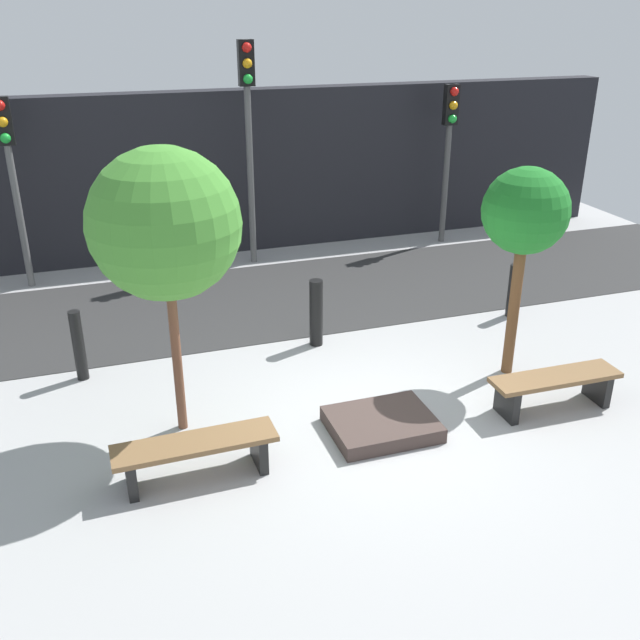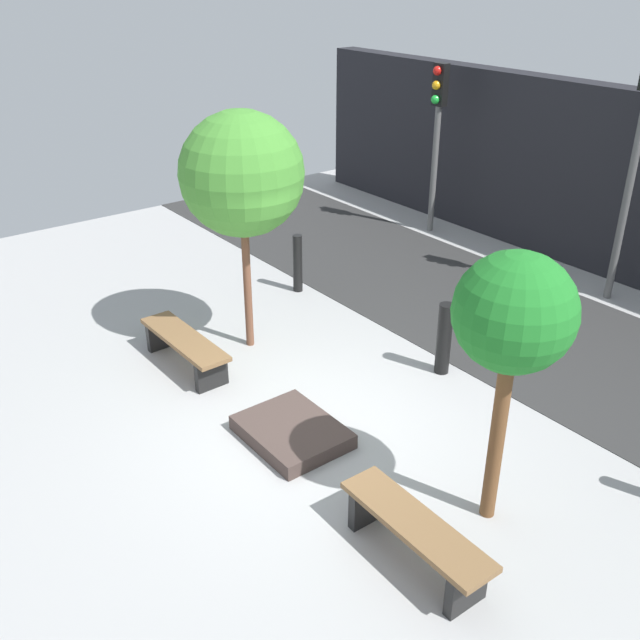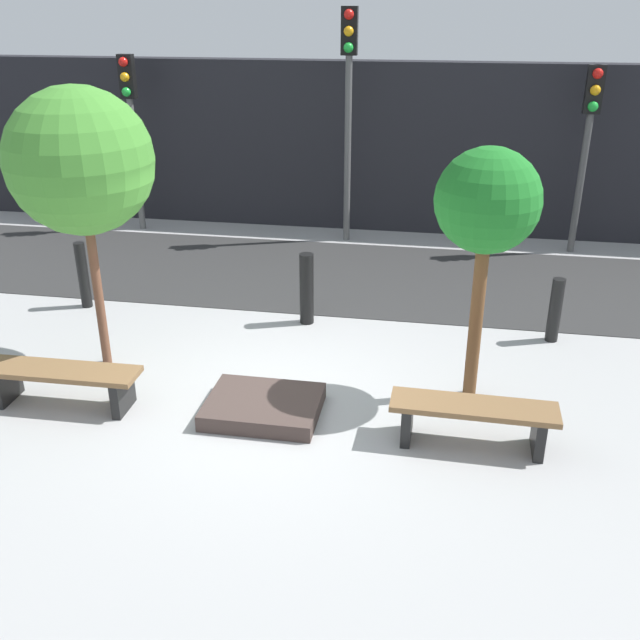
{
  "view_description": "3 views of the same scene",
  "coord_description": "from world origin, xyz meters",
  "px_view_note": "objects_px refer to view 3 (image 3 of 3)",
  "views": [
    {
      "loc": [
        -2.99,
        -6.85,
        4.67
      ],
      "look_at": [
        -0.52,
        0.51,
        1.2
      ],
      "focal_mm": 40.0,
      "sensor_mm": 36.0,
      "label": 1
    },
    {
      "loc": [
        5.61,
        -4.12,
        5.03
      ],
      "look_at": [
        -0.33,
        0.42,
        1.22
      ],
      "focal_mm": 40.0,
      "sensor_mm": 36.0,
      "label": 2
    },
    {
      "loc": [
        1.79,
        -6.77,
        4.14
      ],
      "look_at": [
        0.5,
        0.49,
        0.85
      ],
      "focal_mm": 40.0,
      "sensor_mm": 36.0,
      "label": 3
    }
  ],
  "objects_px": {
    "bench_left": "(63,379)",
    "traffic_light_west": "(130,111)",
    "bollard_far_left": "(83,275)",
    "planter_bed": "(263,407)",
    "bench_right": "(473,416)",
    "bollard_left": "(307,289)",
    "traffic_light_mid_west": "(349,86)",
    "traffic_light_mid_east": "(589,126)",
    "tree_behind_left_bench": "(80,162)",
    "tree_behind_right_bench": "(487,204)",
    "bollard_center": "(555,310)"
  },
  "relations": [
    {
      "from": "bench_left",
      "to": "traffic_light_west",
      "type": "relative_size",
      "value": 0.53
    },
    {
      "from": "bollard_far_left",
      "to": "planter_bed",
      "type": "bearing_deg",
      "value": -36.76
    },
    {
      "from": "bench_right",
      "to": "planter_bed",
      "type": "height_order",
      "value": "bench_right"
    },
    {
      "from": "bench_right",
      "to": "bollard_left",
      "type": "distance_m",
      "value": 3.5
    },
    {
      "from": "traffic_light_west",
      "to": "traffic_light_mid_west",
      "type": "distance_m",
      "value": 4.14
    },
    {
      "from": "bench_right",
      "to": "traffic_light_west",
      "type": "bearing_deg",
      "value": 134.9
    },
    {
      "from": "bench_left",
      "to": "traffic_light_mid_east",
      "type": "distance_m",
      "value": 9.35
    },
    {
      "from": "tree_behind_left_bench",
      "to": "tree_behind_right_bench",
      "type": "distance_m",
      "value": 4.47
    },
    {
      "from": "traffic_light_west",
      "to": "traffic_light_mid_east",
      "type": "relative_size",
      "value": 1.02
    },
    {
      "from": "tree_behind_right_bench",
      "to": "bollard_far_left",
      "type": "relative_size",
      "value": 2.87
    },
    {
      "from": "tree_behind_right_bench",
      "to": "bollard_center",
      "type": "xyz_separation_m",
      "value": [
        1.1,
        1.65,
        -1.8
      ]
    },
    {
      "from": "tree_behind_right_bench",
      "to": "traffic_light_mid_east",
      "type": "relative_size",
      "value": 0.88
    },
    {
      "from": "bollard_left",
      "to": "bollard_center",
      "type": "bearing_deg",
      "value": 0.0
    },
    {
      "from": "tree_behind_right_bench",
      "to": "traffic_light_west",
      "type": "xyz_separation_m",
      "value": [
        -6.34,
        5.56,
        0.04
      ]
    },
    {
      "from": "bollard_center",
      "to": "bench_right",
      "type": "bearing_deg",
      "value": -112.26
    },
    {
      "from": "traffic_light_west",
      "to": "traffic_light_mid_east",
      "type": "bearing_deg",
      "value": -0.0
    },
    {
      "from": "bench_left",
      "to": "bollard_center",
      "type": "height_order",
      "value": "bollard_center"
    },
    {
      "from": "tree_behind_left_bench",
      "to": "traffic_light_west",
      "type": "xyz_separation_m",
      "value": [
        -1.88,
        5.56,
        -0.23
      ]
    },
    {
      "from": "bollard_far_left",
      "to": "traffic_light_mid_east",
      "type": "height_order",
      "value": "traffic_light_mid_east"
    },
    {
      "from": "bollard_far_left",
      "to": "bollard_left",
      "type": "relative_size",
      "value": 0.97
    },
    {
      "from": "bench_left",
      "to": "bench_right",
      "type": "xyz_separation_m",
      "value": [
        4.46,
        0.0,
        0.01
      ]
    },
    {
      "from": "traffic_light_mid_east",
      "to": "bollard_far_left",
      "type": "bearing_deg",
      "value": -152.3
    },
    {
      "from": "bollard_center",
      "to": "traffic_light_mid_east",
      "type": "xyz_separation_m",
      "value": [
        0.78,
        3.91,
        1.8
      ]
    },
    {
      "from": "bench_left",
      "to": "planter_bed",
      "type": "relative_size",
      "value": 1.42
    },
    {
      "from": "traffic_light_west",
      "to": "traffic_light_mid_west",
      "type": "xyz_separation_m",
      "value": [
        4.11,
        0.0,
        0.52
      ]
    },
    {
      "from": "bench_right",
      "to": "bollard_left",
      "type": "height_order",
      "value": "bollard_left"
    },
    {
      "from": "bollard_left",
      "to": "traffic_light_mid_east",
      "type": "distance_m",
      "value": 5.93
    },
    {
      "from": "bench_right",
      "to": "traffic_light_west",
      "type": "relative_size",
      "value": 0.51
    },
    {
      "from": "bench_right",
      "to": "tree_behind_left_bench",
      "type": "height_order",
      "value": "tree_behind_left_bench"
    },
    {
      "from": "bench_right",
      "to": "bollard_far_left",
      "type": "relative_size",
      "value": 1.69
    },
    {
      "from": "tree_behind_left_bench",
      "to": "bollard_center",
      "type": "xyz_separation_m",
      "value": [
        5.56,
        1.65,
        -2.08
      ]
    },
    {
      "from": "bench_left",
      "to": "bollard_left",
      "type": "xyz_separation_m",
      "value": [
        2.23,
        2.69,
        0.18
      ]
    },
    {
      "from": "bench_left",
      "to": "tree_behind_left_bench",
      "type": "height_order",
      "value": "tree_behind_left_bench"
    },
    {
      "from": "planter_bed",
      "to": "traffic_light_west",
      "type": "relative_size",
      "value": 0.37
    },
    {
      "from": "bollard_far_left",
      "to": "bollard_center",
      "type": "distance_m",
      "value": 6.67
    },
    {
      "from": "bench_right",
      "to": "bollard_center",
      "type": "bearing_deg",
      "value": 68.76
    },
    {
      "from": "bench_right",
      "to": "bollard_center",
      "type": "xyz_separation_m",
      "value": [
        1.1,
        2.69,
        0.1
      ]
    },
    {
      "from": "bollard_far_left",
      "to": "bench_left",
      "type": "bearing_deg",
      "value": -67.74
    },
    {
      "from": "bollard_far_left",
      "to": "bollard_left",
      "type": "height_order",
      "value": "bollard_left"
    },
    {
      "from": "bollard_left",
      "to": "traffic_light_west",
      "type": "relative_size",
      "value": 0.31
    },
    {
      "from": "bench_right",
      "to": "planter_bed",
      "type": "bearing_deg",
      "value": 175.9
    },
    {
      "from": "bench_left",
      "to": "planter_bed",
      "type": "distance_m",
      "value": 2.25
    },
    {
      "from": "tree_behind_left_bench",
      "to": "bollard_center",
      "type": "distance_m",
      "value": 6.17
    },
    {
      "from": "traffic_light_west",
      "to": "traffic_light_mid_west",
      "type": "relative_size",
      "value": 0.8
    },
    {
      "from": "tree_behind_left_bench",
      "to": "bollard_far_left",
      "type": "height_order",
      "value": "tree_behind_left_bench"
    },
    {
      "from": "bollard_left",
      "to": "traffic_light_mid_west",
      "type": "xyz_separation_m",
      "value": [
        0.0,
        3.91,
        2.29
      ]
    },
    {
      "from": "tree_behind_left_bench",
      "to": "bollard_left",
      "type": "height_order",
      "value": "tree_behind_left_bench"
    },
    {
      "from": "bench_left",
      "to": "tree_behind_right_bench",
      "type": "relative_size",
      "value": 0.62
    },
    {
      "from": "planter_bed",
      "to": "bollard_far_left",
      "type": "relative_size",
      "value": 1.24
    },
    {
      "from": "planter_bed",
      "to": "traffic_light_mid_west",
      "type": "distance_m",
      "value": 6.95
    }
  ]
}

